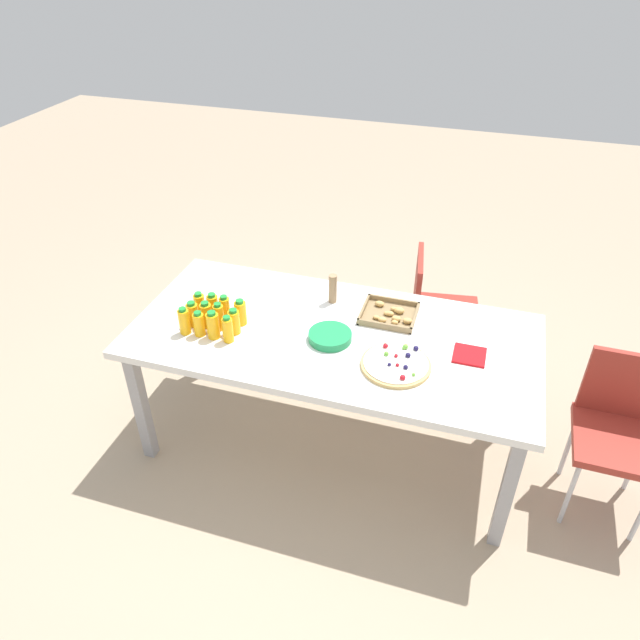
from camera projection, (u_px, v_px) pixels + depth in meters
ground_plane at (332, 439)px, 3.35m from camera, size 12.00×12.00×0.00m
party_table at (333, 343)px, 2.96m from camera, size 2.01×0.95×0.75m
chair_far_right at (435, 306)px, 3.57m from camera, size 0.45×0.45×0.83m
chair_end at (620, 424)px, 2.75m from camera, size 0.41×0.41×0.83m
juice_bottle_0 at (184, 321)px, 2.88m from camera, size 0.05×0.05×0.15m
juice_bottle_1 at (199, 324)px, 2.87m from camera, size 0.06×0.06×0.13m
juice_bottle_2 at (213, 325)px, 2.85m from camera, size 0.06×0.06×0.15m
juice_bottle_3 at (228, 329)px, 2.83m from camera, size 0.05×0.05×0.14m
juice_bottle_4 at (193, 314)px, 2.94m from camera, size 0.06×0.06×0.14m
juice_bottle_5 at (206, 315)px, 2.93m from camera, size 0.06×0.06×0.14m
juice_bottle_6 at (219, 317)px, 2.91m from camera, size 0.05×0.05×0.15m
juice_bottle_7 at (234, 322)px, 2.88m from camera, size 0.06×0.06×0.14m
juice_bottle_8 at (200, 305)px, 3.00m from camera, size 0.06×0.06×0.14m
juice_bottle_9 at (213, 307)px, 2.98m from camera, size 0.06×0.06×0.15m
juice_bottle_10 at (225, 309)px, 2.96m from camera, size 0.05×0.05×0.15m
juice_bottle_11 at (241, 313)px, 2.95m from camera, size 0.06×0.06×0.14m
fruit_pizza at (396, 364)px, 2.70m from camera, size 0.32×0.32×0.05m
snack_tray at (390, 314)px, 3.03m from camera, size 0.28×0.25×0.04m
plate_stack at (329, 336)px, 2.86m from camera, size 0.21×0.21×0.04m
napkin_stack at (469, 355)px, 2.76m from camera, size 0.15×0.15×0.01m
cardboard_tube at (333, 289)px, 3.10m from camera, size 0.04×0.04×0.16m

